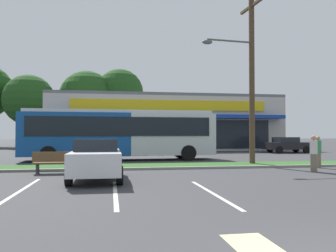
{
  "coord_description": "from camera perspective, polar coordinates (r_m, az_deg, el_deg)",
  "views": [
    {
      "loc": [
        -3.28,
        -3.56,
        1.7
      ],
      "look_at": [
        0.33,
        18.1,
        2.23
      ],
      "focal_mm": 36.68,
      "sensor_mm": 36.0,
      "label": 1
    }
  ],
  "objects": [
    {
      "name": "curb_lip",
      "position": [
        16.75,
        1.88,
        -7.0
      ],
      "size": [
        56.0,
        0.24,
        0.12
      ],
      "primitive_type": "cube",
      "color": "gray",
      "rests_on": "ground_plane"
    },
    {
      "name": "lot_arrow",
      "position": [
        5.54,
        14.86,
        -19.19
      ],
      "size": [
        0.7,
        1.6,
        0.01
      ],
      "primitive_type": "cube",
      "color": "beige",
      "rests_on": "ground_plane"
    },
    {
      "name": "parking_stripe_1",
      "position": [
        10.15,
        -8.75,
        -10.99
      ],
      "size": [
        0.12,
        4.8,
        0.01
      ],
      "primitive_type": "cube",
      "color": "silver",
      "rests_on": "ground_plane"
    },
    {
      "name": "car_2",
      "position": [
        33.32,
        19.21,
        -2.95
      ],
      "size": [
        4.23,
        2.02,
        1.43
      ],
      "color": "black",
      "rests_on": "ground_plane"
    },
    {
      "name": "tree_mid_left",
      "position": [
        49.83,
        -13.34,
        4.5
      ],
      "size": [
        7.71,
        7.71,
        10.63
      ],
      "color": "#473323",
      "rests_on": "ground_plane"
    },
    {
      "name": "grass_median",
      "position": [
        17.94,
        1.11,
        -6.63
      ],
      "size": [
        56.0,
        2.2,
        0.12
      ],
      "primitive_type": "cube",
      "color": "#2D5B23",
      "rests_on": "ground_plane"
    },
    {
      "name": "parking_stripe_2",
      "position": [
        10.15,
        7.41,
        -10.99
      ],
      "size": [
        0.12,
        4.8,
        0.01
      ],
      "primitive_type": "cube",
      "color": "silver",
      "rests_on": "ground_plane"
    },
    {
      "name": "bus_stop_bench",
      "position": [
        15.76,
        -18.72,
        -5.66
      ],
      "size": [
        1.6,
        0.45,
        0.95
      ],
      "rotation": [
        0.0,
        0.0,
        3.14
      ],
      "color": "brown",
      "rests_on": "ground_plane"
    },
    {
      "name": "tree_left",
      "position": [
        48.7,
        -22.12,
        4.03
      ],
      "size": [
        6.63,
        6.63,
        9.52
      ],
      "color": "#473323",
      "rests_on": "ground_plane"
    },
    {
      "name": "pedestrian_by_pole",
      "position": [
        17.01,
        23.05,
        -4.21
      ],
      "size": [
        0.33,
        0.33,
        1.65
      ],
      "rotation": [
        0.0,
        0.0,
        2.77
      ],
      "color": "#726651",
      "rests_on": "ground_plane"
    },
    {
      "name": "city_bus",
      "position": [
        22.66,
        -7.93,
        -1.2
      ],
      "size": [
        12.4,
        2.9,
        3.25
      ],
      "rotation": [
        0.0,
        0.0,
        0.02
      ],
      "color": "#144793",
      "rests_on": "ground_plane"
    },
    {
      "name": "tree_mid",
      "position": [
        50.55,
        -8.02,
        5.5
      ],
      "size": [
        6.85,
        6.85,
        11.18
      ],
      "color": "#473323",
      "rests_on": "ground_plane"
    },
    {
      "name": "parking_stripe_0",
      "position": [
        11.65,
        -22.98,
        -9.65
      ],
      "size": [
        0.12,
        4.8,
        0.01
      ],
      "primitive_type": "cube",
      "color": "silver",
      "rests_on": "ground_plane"
    },
    {
      "name": "car_3",
      "position": [
        13.01,
        -11.84,
        -5.38
      ],
      "size": [
        1.87,
        4.1,
        1.52
      ],
      "rotation": [
        0.0,
        0.0,
        -1.57
      ],
      "color": "silver",
      "rests_on": "ground_plane"
    },
    {
      "name": "utility_pole",
      "position": [
        19.46,
        13.36,
        8.48
      ],
      "size": [
        3.05,
        2.4,
        9.36
      ],
      "color": "#4C3826",
      "rests_on": "ground_plane"
    },
    {
      "name": "storefront_building",
      "position": [
        39.59,
        -0.84,
        0.44
      ],
      "size": [
        24.57,
        12.46,
        5.91
      ],
      "color": "#BCB7AD",
      "rests_on": "ground_plane"
    },
    {
      "name": "pedestrian_near_bench",
      "position": [
        18.94,
        23.67,
        -3.97
      ],
      "size": [
        0.32,
        0.32,
        1.61
      ],
      "rotation": [
        0.0,
        0.0,
        5.89
      ],
      "color": "#726651",
      "rests_on": "ground_plane"
    },
    {
      "name": "car_5",
      "position": [
        28.57,
        -9.25,
        -3.17
      ],
      "size": [
        4.77,
        1.87,
        1.56
      ],
      "color": "silver",
      "rests_on": "ground_plane"
    }
  ]
}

